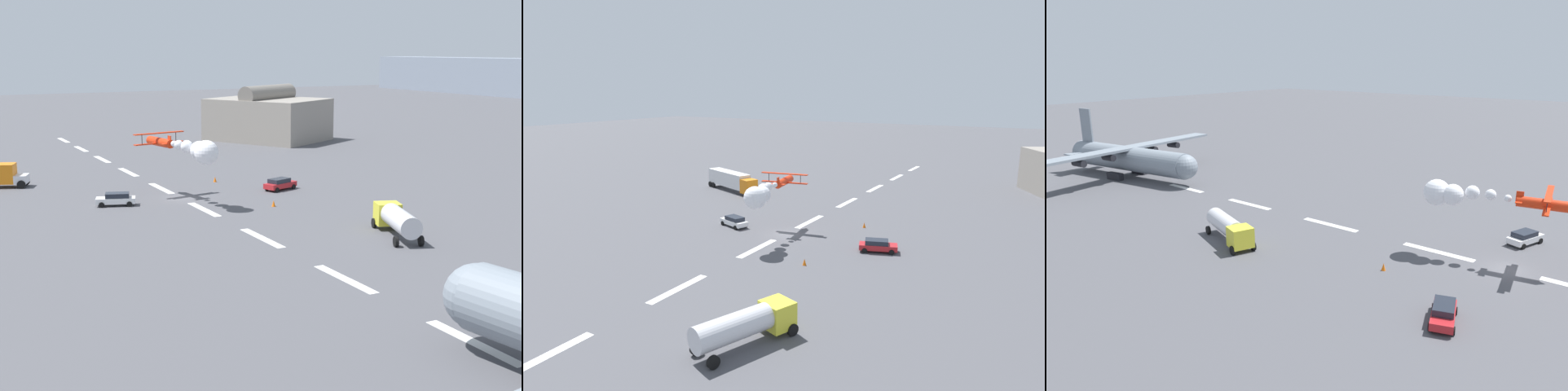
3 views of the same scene
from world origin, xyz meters
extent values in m
plane|color=#4C4C51|center=(0.00, 0.00, 0.00)|extent=(440.00, 440.00, 0.00)
cube|color=white|center=(-64.56, 0.00, 0.01)|extent=(8.00, 0.90, 0.01)
cube|color=white|center=(-50.22, 0.00, 0.01)|extent=(8.00, 0.90, 0.01)
cube|color=white|center=(-35.87, 0.00, 0.01)|extent=(8.00, 0.90, 0.01)
cube|color=white|center=(-21.52, 0.00, 0.01)|extent=(8.00, 0.90, 0.01)
cube|color=white|center=(-7.17, 0.00, 0.01)|extent=(8.00, 0.90, 0.01)
cube|color=white|center=(7.17, 0.00, 0.01)|extent=(8.00, 0.90, 0.01)
cube|color=white|center=(21.52, 0.00, 0.01)|extent=(8.00, 0.90, 0.01)
cube|color=white|center=(35.87, 0.00, 0.01)|extent=(8.00, 0.90, 0.01)
cylinder|color=red|center=(-2.38, -1.68, 6.76)|extent=(5.23, 1.91, 1.06)
cube|color=red|center=(-2.57, -1.71, 6.61)|extent=(1.72, 6.75, 0.12)
cube|color=red|center=(-2.57, -1.71, 7.85)|extent=(1.72, 6.75, 0.12)
cylinder|color=black|center=(-2.17, -4.04, 7.23)|extent=(0.08, 0.08, 1.24)
cylinder|color=black|center=(-2.97, 0.61, 7.23)|extent=(0.08, 0.08, 1.24)
cube|color=red|center=(-0.11, -1.29, 7.21)|extent=(0.71, 0.22, 1.10)
cube|color=red|center=(-0.11, -1.29, 6.81)|extent=(0.93, 2.07, 0.08)
cone|color=black|center=(-5.25, -2.17, 6.76)|extent=(0.84, 1.01, 0.90)
sphere|color=white|center=(0.94, -1.15, 6.90)|extent=(0.70, 0.70, 0.70)
sphere|color=white|center=(2.63, -1.15, 6.96)|extent=(1.10, 1.10, 1.10)
sphere|color=white|center=(4.36, -0.82, 6.97)|extent=(1.44, 1.44, 1.44)
sphere|color=white|center=(6.05, 0.05, 6.64)|extent=(2.19, 2.19, 2.19)
sphere|color=white|center=(7.75, 0.14, 6.62)|extent=(2.76, 2.76, 2.76)
cube|color=silver|center=(-16.61, -16.03, 1.10)|extent=(2.92, 2.42, 1.10)
cube|color=orange|center=(-17.36, -17.89, 1.85)|extent=(3.22, 3.16, 2.60)
cube|color=silver|center=(-19.99, -24.36, 2.30)|extent=(6.66, 11.67, 2.80)
cylinder|color=black|center=(-17.69, -15.38, 0.55)|extent=(0.74, 1.15, 1.10)
cylinder|color=black|center=(-22.64, -27.59, 0.55)|extent=(0.74, 1.15, 1.10)
cylinder|color=black|center=(-23.09, -28.70, 0.55)|extent=(0.74, 1.15, 1.10)
cylinder|color=black|center=(-15.38, -16.32, 0.55)|extent=(0.74, 1.15, 1.10)
cylinder|color=black|center=(-20.33, -28.53, 0.55)|extent=(0.74, 1.15, 1.10)
cylinder|color=black|center=(-20.78, -29.64, 0.55)|extent=(0.74, 1.15, 1.10)
cube|color=yellow|center=(24.08, 13.01, 1.60)|extent=(2.90, 3.01, 2.20)
cylinder|color=silver|center=(28.16, 11.51, 1.85)|extent=(6.82, 4.22, 2.10)
cylinder|color=black|center=(23.10, 12.10, 0.50)|extent=(1.05, 0.65, 1.00)
cylinder|color=black|center=(30.04, 9.53, 0.50)|extent=(1.05, 0.65, 1.00)
cylinder|color=black|center=(23.93, 14.35, 0.50)|extent=(1.05, 0.65, 1.00)
cylinder|color=black|center=(30.87, 11.79, 0.50)|extent=(1.05, 0.65, 1.00)
cube|color=white|center=(0.55, -8.33, 0.65)|extent=(3.16, 4.86, 0.65)
cube|color=#1E232D|center=(0.61, -8.14, 1.25)|extent=(2.44, 3.10, 0.55)
cylinder|color=black|center=(0.89, -10.12, 0.32)|extent=(0.42, 0.68, 0.64)
cylinder|color=black|center=(1.91, -7.13, 0.32)|extent=(0.42, 0.68, 0.64)
cylinder|color=black|center=(-0.82, -9.54, 0.32)|extent=(0.42, 0.68, 0.64)
cylinder|color=black|center=(0.21, -6.55, 0.32)|extent=(0.42, 0.68, 0.64)
cube|color=#B21E23|center=(0.81, 13.42, 0.65)|extent=(3.20, 4.91, 0.65)
cube|color=#1E232D|center=(0.87, 13.24, 1.25)|extent=(2.46, 3.13, 0.55)
cylinder|color=black|center=(-0.57, 14.64, 0.32)|extent=(0.42, 0.68, 0.64)
cylinder|color=black|center=(0.48, 11.62, 0.32)|extent=(0.42, 0.68, 0.64)
cylinder|color=black|center=(1.14, 15.23, 0.32)|extent=(0.42, 0.68, 0.64)
cylinder|color=black|center=(2.18, 12.21, 0.32)|extent=(0.42, 0.68, 0.64)
cone|color=orange|center=(-8.29, 8.19, 0.38)|extent=(0.44, 0.44, 0.75)
cone|color=orange|center=(9.41, 7.80, 0.38)|extent=(0.44, 0.44, 0.75)
camera|label=1|loc=(82.10, -31.45, 18.02)|focal=50.20mm
camera|label=2|loc=(54.84, 31.43, 19.33)|focal=33.12mm
camera|label=3|loc=(-12.09, 46.84, 20.04)|focal=33.38mm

